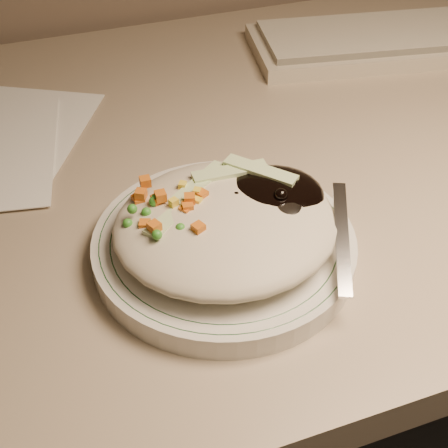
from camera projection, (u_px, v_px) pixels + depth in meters
name	position (u px, v px, depth m)	size (l,w,h in m)	color
desk	(245.00, 269.00, 0.82)	(1.40, 0.70, 0.74)	gray
plate	(224.00, 246.00, 0.55)	(0.23, 0.23, 0.02)	silver
plate_rim	(224.00, 238.00, 0.54)	(0.22, 0.22, 0.00)	#144723
meal	(229.00, 218.00, 0.53)	(0.21, 0.19, 0.05)	#BAB097
keyboard	(401.00, 39.00, 0.86)	(0.43, 0.21, 0.03)	#BAAF98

